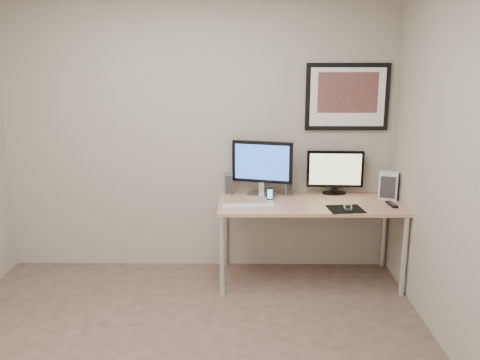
# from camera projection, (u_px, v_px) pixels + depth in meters

# --- Properties ---
(room) EXTENTS (3.60, 3.60, 3.60)m
(room) POSITION_uv_depth(u_px,v_px,m) (181.00, 107.00, 3.37)
(room) COLOR white
(room) RESTS_ON ground
(desk) EXTENTS (1.60, 0.70, 0.73)m
(desk) POSITION_uv_depth(u_px,v_px,m) (310.00, 209.00, 4.47)
(desk) COLOR #916046
(desk) RESTS_ON floor
(framed_art) EXTENTS (0.75, 0.04, 0.60)m
(framed_art) POSITION_uv_depth(u_px,v_px,m) (347.00, 97.00, 4.56)
(framed_art) COLOR black
(framed_art) RESTS_ON room
(monitor_large) EXTENTS (0.55, 0.24, 0.51)m
(monitor_large) POSITION_uv_depth(u_px,v_px,m) (262.00, 166.00, 4.59)
(monitor_large) COLOR #A9A9AE
(monitor_large) RESTS_ON desk
(monitor_tv) EXTENTS (0.52, 0.13, 0.41)m
(monitor_tv) POSITION_uv_depth(u_px,v_px,m) (335.00, 171.00, 4.67)
(monitor_tv) COLOR black
(monitor_tv) RESTS_ON desk
(speaker_left) EXTENTS (0.10, 0.10, 0.20)m
(speaker_left) POSITION_uv_depth(u_px,v_px,m) (228.00, 184.00, 4.68)
(speaker_left) COLOR #A9A9AE
(speaker_left) RESTS_ON desk
(speaker_right) EXTENTS (0.08, 0.08, 0.17)m
(speaker_right) POSITION_uv_depth(u_px,v_px,m) (288.00, 187.00, 4.66)
(speaker_right) COLOR #A9A9AE
(speaker_right) RESTS_ON desk
(phone_dock) EXTENTS (0.07, 0.07, 0.12)m
(phone_dock) POSITION_uv_depth(u_px,v_px,m) (270.00, 195.00, 4.46)
(phone_dock) COLOR black
(phone_dock) RESTS_ON desk
(keyboard) EXTENTS (0.47, 0.16, 0.02)m
(keyboard) POSITION_uv_depth(u_px,v_px,m) (248.00, 206.00, 4.32)
(keyboard) COLOR silver
(keyboard) RESTS_ON desk
(mousepad) EXTENTS (0.31, 0.28, 0.00)m
(mousepad) POSITION_uv_depth(u_px,v_px,m) (346.00, 209.00, 4.24)
(mousepad) COLOR black
(mousepad) RESTS_ON desk
(mouse) EXTENTS (0.07, 0.11, 0.04)m
(mouse) POSITION_uv_depth(u_px,v_px,m) (348.00, 207.00, 4.24)
(mouse) COLOR black
(mouse) RESTS_ON mousepad
(remote) EXTENTS (0.06, 0.18, 0.02)m
(remote) POSITION_uv_depth(u_px,v_px,m) (392.00, 204.00, 4.35)
(remote) COLOR black
(remote) RESTS_ON desk
(fan_unit) EXTENTS (0.19, 0.17, 0.25)m
(fan_unit) POSITION_uv_depth(u_px,v_px,m) (388.00, 186.00, 4.52)
(fan_unit) COLOR silver
(fan_unit) RESTS_ON desk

